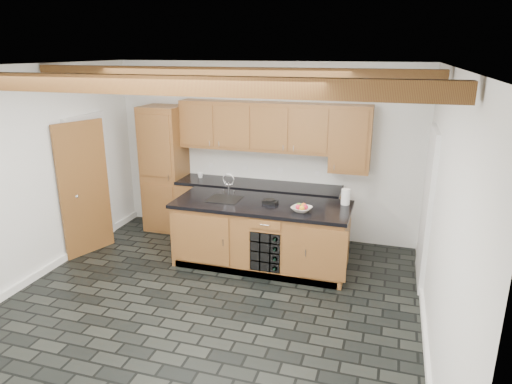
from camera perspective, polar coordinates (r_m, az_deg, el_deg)
ground at (r=5.71m, az=-6.09°, el=-14.02°), size 5.00×5.00×0.00m
room_shell at (r=5.59m, az=-5.29°, el=2.38°), size 5.01×5.00×5.00m
back_cabinetry at (r=7.37m, az=-2.31°, el=1.73°), size 3.65×0.62×2.20m
island at (r=6.49m, az=0.70°, el=-5.30°), size 2.48×0.96×0.93m
faucet at (r=6.52m, az=-3.86°, el=-0.53°), size 0.45×0.40×0.34m
kitchen_scale at (r=6.30m, az=1.79°, el=-1.20°), size 0.22×0.15×0.06m
fruit_bowl at (r=6.02m, az=5.71°, el=-2.14°), size 0.32×0.32×0.06m
fruit_cluster at (r=6.01m, az=5.72°, el=-1.83°), size 0.16×0.17×0.07m
paper_towel at (r=6.36m, az=11.13°, el=-0.59°), size 0.12×0.12×0.22m
mug at (r=7.62m, az=-6.98°, el=2.11°), size 0.13×0.13×0.09m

